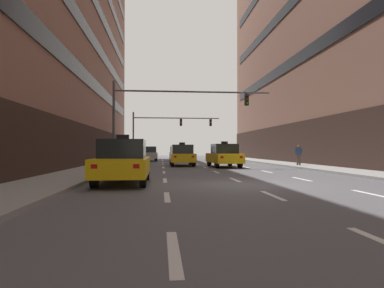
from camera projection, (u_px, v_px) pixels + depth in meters
ground_plane at (246, 185)px, 12.68m from camera, size 120.00×120.00×0.00m
sidewalk_left at (41, 185)px, 11.98m from camera, size 2.82×80.00×0.14m
lane_stripe_l1_s2 at (174, 251)px, 4.43m from camera, size 0.16×2.00×0.01m
lane_stripe_l1_s3 at (167, 197)px, 9.41m from camera, size 0.16×2.00×0.01m
lane_stripe_l1_s4 at (165, 180)px, 14.38m from camera, size 0.16×2.00×0.01m
lane_stripe_l1_s5 at (164, 172)px, 19.36m from camera, size 0.16×2.00×0.01m
lane_stripe_l1_s6 at (163, 168)px, 24.34m from camera, size 0.16×2.00×0.01m
lane_stripe_l1_s7 at (163, 164)px, 29.32m from camera, size 0.16×2.00×0.01m
lane_stripe_l1_s8 at (163, 162)px, 34.30m from camera, size 0.16×2.00×0.01m
lane_stripe_l1_s9 at (163, 160)px, 39.27m from camera, size 0.16×2.00×0.01m
lane_stripe_l1_s10 at (162, 159)px, 44.25m from camera, size 0.16×2.00×0.01m
lane_stripe_l2_s3 at (273, 195)px, 9.69m from camera, size 0.16×2.00×0.01m
lane_stripe_l2_s4 at (235, 180)px, 14.67m from camera, size 0.16×2.00×0.01m
lane_stripe_l2_s5 at (216, 172)px, 19.65m from camera, size 0.16×2.00×0.01m
lane_stripe_l2_s6 at (205, 167)px, 24.63m from camera, size 0.16×2.00×0.01m
lane_stripe_l2_s7 at (198, 164)px, 29.60m from camera, size 0.16×2.00×0.01m
lane_stripe_l2_s8 at (192, 162)px, 34.58m from camera, size 0.16×2.00×0.01m
lane_stripe_l2_s9 at (188, 160)px, 39.56m from camera, size 0.16×2.00×0.01m
lane_stripe_l2_s10 at (185, 159)px, 44.54m from camera, size 0.16×2.00×0.01m
lane_stripe_l3_s3 at (372, 194)px, 9.98m from camera, size 0.16×2.00×0.01m
lane_stripe_l3_s4 at (302, 179)px, 14.96m from camera, size 0.16×2.00×0.01m
lane_stripe_l3_s5 at (267, 172)px, 19.93m from camera, size 0.16×2.00×0.01m
lane_stripe_l3_s6 at (246, 167)px, 24.91m from camera, size 0.16×2.00×0.01m
lane_stripe_l3_s7 at (232, 164)px, 29.89m from camera, size 0.16×2.00×0.01m
lane_stripe_l3_s8 at (221, 162)px, 34.87m from camera, size 0.16×2.00×0.01m
lane_stripe_l3_s9 at (214, 160)px, 39.84m from camera, size 0.16×2.00×0.01m
lane_stripe_l3_s10 at (208, 159)px, 44.82m from camera, size 0.16×2.00×0.01m
car_driving_0 at (177, 154)px, 37.29m from camera, size 1.94×4.42×1.64m
taxi_driving_1 at (182, 155)px, 26.98m from camera, size 1.94×4.57×1.89m
taxi_driving_2 at (123, 162)px, 12.97m from camera, size 1.94×4.61×1.92m
car_driving_3 at (149, 154)px, 37.86m from camera, size 2.02×4.46×1.64m
taxi_driving_4 at (224, 156)px, 24.92m from camera, size 2.15×4.72×1.93m
traffic_signal_0 at (167, 107)px, 23.59m from camera, size 11.28×0.35×6.02m
traffic_signal_1 at (166, 126)px, 39.96m from camera, size 10.45×0.35×5.64m
pedestrian_0 at (299, 154)px, 25.26m from camera, size 0.51×0.29×1.53m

